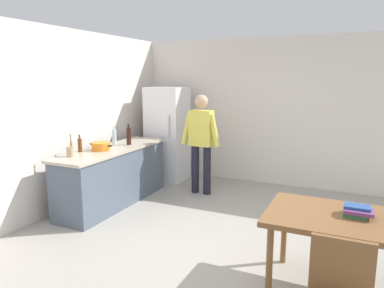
{
  "coord_description": "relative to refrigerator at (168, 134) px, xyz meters",
  "views": [
    {
      "loc": [
        1.42,
        -3.66,
        1.99
      ],
      "look_at": [
        -0.83,
        1.23,
        0.98
      ],
      "focal_mm": 33.64,
      "sensor_mm": 36.0,
      "label": 1
    }
  ],
  "objects": [
    {
      "name": "book_stack",
      "position": [
        3.38,
        -2.65,
        -0.1
      ],
      "size": [
        0.25,
        0.2,
        0.1
      ],
      "color": "#387A47",
      "rests_on": "dining_table"
    },
    {
      "name": "utensil_jar",
      "position": [
        -0.25,
        -2.34,
        0.08
      ],
      "size": [
        0.11,
        0.11,
        0.32
      ],
      "color": "tan",
      "rests_on": "kitchen_counter"
    },
    {
      "name": "bottle_water_clear",
      "position": [
        -0.29,
        -1.29,
        0.13
      ],
      "size": [
        0.07,
        0.07,
        0.3
      ],
      "color": "silver",
      "rests_on": "kitchen_counter"
    },
    {
      "name": "bottle_wine_dark",
      "position": [
        -0.03,
        -1.26,
        0.15
      ],
      "size": [
        0.08,
        0.08,
        0.34
      ],
      "color": "black",
      "rests_on": "kitchen_counter"
    },
    {
      "name": "cooking_pot",
      "position": [
        -0.16,
        -1.8,
        0.06
      ],
      "size": [
        0.4,
        0.28,
        0.12
      ],
      "color": "orange",
      "rests_on": "kitchen_counter"
    },
    {
      "name": "bottle_beer_brown",
      "position": [
        -0.35,
        -2.04,
        0.11
      ],
      "size": [
        0.06,
        0.06,
        0.26
      ],
      "color": "#5B3314",
      "rests_on": "kitchen_counter"
    },
    {
      "name": "kitchen_counter",
      "position": [
        -0.1,
        -1.6,
        -0.45
      ],
      "size": [
        0.64,
        2.2,
        0.9
      ],
      "color": "#4C5666",
      "rests_on": "ground_plane"
    },
    {
      "name": "person",
      "position": [
        0.95,
        -0.55,
        0.08
      ],
      "size": [
        0.7,
        0.22,
        1.7
      ],
      "color": "#1E1E2D",
      "rests_on": "ground_plane"
    },
    {
      "name": "refrigerator",
      "position": [
        0.0,
        0.0,
        0.0
      ],
      "size": [
        0.7,
        0.67,
        1.8
      ],
      "color": "white",
      "rests_on": "ground_plane"
    },
    {
      "name": "wall_back",
      "position": [
        1.9,
        0.6,
        0.45
      ],
      "size": [
        6.4,
        0.12,
        2.7
      ],
      "primitive_type": "cube",
      "color": "silver",
      "rests_on": "ground_plane"
    },
    {
      "name": "wall_left",
      "position": [
        -0.7,
        -2.2,
        0.45
      ],
      "size": [
        0.12,
        5.6,
        2.7
      ],
      "primitive_type": "cube",
      "color": "silver",
      "rests_on": "ground_plane"
    },
    {
      "name": "ground_plane",
      "position": [
        1.9,
        -2.4,
        -0.9
      ],
      "size": [
        14.0,
        14.0,
        0.0
      ],
      "primitive_type": "plane",
      "color": "#9E998E"
    },
    {
      "name": "dining_table",
      "position": [
        3.3,
        -2.7,
        -0.23
      ],
      "size": [
        1.4,
        0.9,
        0.75
      ],
      "color": "brown",
      "rests_on": "ground_plane"
    }
  ]
}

